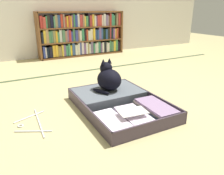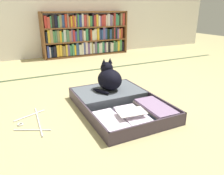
{
  "view_description": "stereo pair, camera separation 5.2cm",
  "coord_description": "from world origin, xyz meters",
  "px_view_note": "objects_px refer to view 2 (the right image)",
  "views": [
    {
      "loc": [
        -0.85,
        -1.25,
        0.77
      ],
      "look_at": [
        -0.06,
        0.2,
        0.16
      ],
      "focal_mm": 34.92,
      "sensor_mm": 36.0,
      "label": 1
    },
    {
      "loc": [
        -0.8,
        -1.28,
        0.77
      ],
      "look_at": [
        -0.06,
        0.2,
        0.16
      ],
      "focal_mm": 34.92,
      "sensor_mm": 36.0,
      "label": 2
    }
  ],
  "objects_px": {
    "open_suitcase": "(118,102)",
    "black_cat": "(109,79)",
    "clothes_hanger": "(33,122)",
    "bookshelf": "(86,34)"
  },
  "relations": [
    {
      "from": "black_cat",
      "to": "open_suitcase",
      "type": "bearing_deg",
      "value": -91.24
    },
    {
      "from": "bookshelf",
      "to": "clothes_hanger",
      "type": "xyz_separation_m",
      "value": [
        -1.19,
        -2.06,
        -0.35
      ]
    },
    {
      "from": "bookshelf",
      "to": "clothes_hanger",
      "type": "bearing_deg",
      "value": -119.86
    },
    {
      "from": "open_suitcase",
      "to": "clothes_hanger",
      "type": "xyz_separation_m",
      "value": [
        -0.67,
        0.03,
        -0.04
      ]
    },
    {
      "from": "open_suitcase",
      "to": "black_cat",
      "type": "bearing_deg",
      "value": 88.76
    },
    {
      "from": "bookshelf",
      "to": "black_cat",
      "type": "relative_size",
      "value": 5.41
    },
    {
      "from": "open_suitcase",
      "to": "black_cat",
      "type": "relative_size",
      "value": 3.16
    },
    {
      "from": "bookshelf",
      "to": "black_cat",
      "type": "distance_m",
      "value": 2.0
    },
    {
      "from": "open_suitcase",
      "to": "clothes_hanger",
      "type": "distance_m",
      "value": 0.67
    },
    {
      "from": "bookshelf",
      "to": "open_suitcase",
      "type": "height_order",
      "value": "bookshelf"
    }
  ]
}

